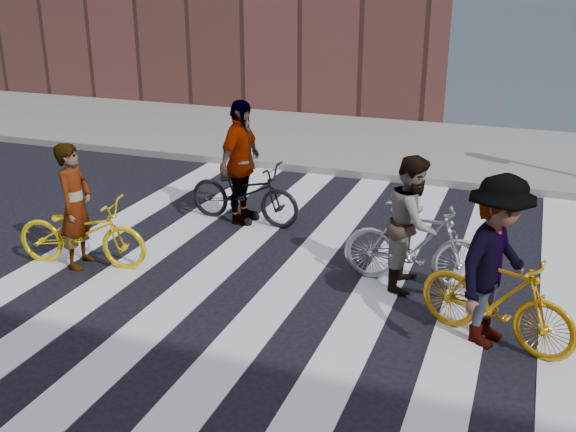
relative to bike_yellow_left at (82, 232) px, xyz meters
The scene contains 11 objects.
ground 3.42m from the bike_yellow_left, ahead, with size 100.00×100.00×0.00m, color black.
sidewalk_far 8.44m from the bike_yellow_left, 66.39° to the left, with size 100.00×5.00×0.15m, color gray.
zebra_crosswalk 3.41m from the bike_yellow_left, ahead, with size 8.25×10.00×0.01m.
bike_yellow_left is the anchor object (origin of this frame).
bike_silver_mid 4.41m from the bike_yellow_left, 12.19° to the left, with size 0.52×1.83×1.10m, color #A4A6AD.
bike_yellow_right 5.38m from the bike_yellow_left, ahead, with size 0.50×1.75×1.05m, color orange.
bike_dark_rear 2.67m from the bike_yellow_left, 59.09° to the left, with size 0.66×1.88×0.99m, color black.
rider_left 0.38m from the bike_yellow_left, behind, with size 0.62×0.41×1.70m, color slate.
rider_mid 4.38m from the bike_yellow_left, 12.33° to the left, with size 0.83×0.64×1.70m, color slate.
rider_right 5.35m from the bike_yellow_left, ahead, with size 1.21×0.70×1.88m, color slate.
rider_rear 2.69m from the bike_yellow_left, 60.02° to the left, with size 1.15×0.48×1.96m, color slate.
Camera 1 is at (2.14, -7.15, 3.78)m, focal length 42.00 mm.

